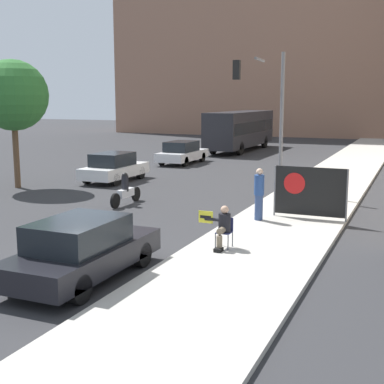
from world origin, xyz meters
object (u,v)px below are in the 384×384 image
Objects in this scene: jogger_on_sidewalk at (259,194)px; protest_banner at (309,191)px; seated_protester at (223,226)px; parked_car_curbside at (82,249)px; car_on_road_nearest at (114,167)px; traffic_light_pole at (265,101)px; city_bus_on_road at (241,128)px; car_on_road_midblock at (182,152)px; motorcycle_on_road at (126,191)px; street_tree_near_curb at (13,96)px.

protest_banner is at bearing 178.29° from jogger_on_sidewalk.
jogger_on_sidewalk is (-0.06, 3.77, 0.28)m from seated_protester.
car_on_road_nearest is at bearing 118.62° from parked_car_curbside.
traffic_light_pole reaches higher than seated_protester.
parked_car_curbside is 0.40× the size of city_bus_on_road.
traffic_light_pole is at bearing -68.92° from city_bus_on_road.
traffic_light_pole is 1.31× the size of car_on_road_midblock.
parked_car_curbside is at bearing -78.48° from city_bus_on_road.
jogger_on_sidewalk is 11.33m from car_on_road_nearest.
jogger_on_sidewalk is at bearing -70.50° from city_bus_on_road.
jogger_on_sidewalk is 0.16× the size of city_bus_on_road.
parked_car_curbside is at bearing -61.38° from car_on_road_nearest.
protest_banner is 0.60× the size of car_on_road_nearest.
seated_protester is 0.28× the size of car_on_road_nearest.
car_on_road_nearest is (-9.50, 6.17, -0.30)m from jogger_on_sidewalk.
protest_banner reaches higher than seated_protester.
parked_car_curbside is 22.90m from car_on_road_midblock.
motorcycle_on_road is 8.05m from street_tree_near_curb.
traffic_light_pole is 1.00× the size of street_tree_near_curb.
city_bus_on_road is (-8.73, 28.24, 1.07)m from seated_protester.
motorcycle_on_road is 0.37× the size of street_tree_near_curb.
street_tree_near_curb is at bearing 136.87° from parked_car_curbside.
jogger_on_sidewalk is 7.53m from parked_car_curbside.
car_on_road_midblock is (0.08, 8.37, -0.01)m from car_on_road_nearest.
motorcycle_on_road is (-4.40, -4.67, -3.58)m from traffic_light_pole.
jogger_on_sidewalk is at bearing -33.00° from car_on_road_nearest.
parked_car_curbside is (-2.28, -3.41, -0.03)m from seated_protester.
seated_protester is 0.27× the size of parked_car_curbside.
protest_banner is 0.42× the size of traffic_light_pole.
motorcycle_on_road is (2.81, -23.38, -1.28)m from city_bus_on_road.
jogger_on_sidewalk is at bearing -75.85° from traffic_light_pole.
traffic_light_pole is 12.34m from car_on_road_midblock.
seated_protester is 3.79m from jogger_on_sidewalk.
car_on_road_midblock is at bearing 128.79° from protest_banner.
traffic_light_pole reaches higher than street_tree_near_curb.
motorcycle_on_road is at bearing 113.77° from parked_car_curbside.
street_tree_near_curb reaches higher than car_on_road_midblock.
protest_banner reaches higher than motorcycle_on_road.
street_tree_near_curb is at bearing -44.52° from jogger_on_sidewalk.
protest_banner is (1.53, 0.92, 0.04)m from jogger_on_sidewalk.
parked_car_curbside is (-2.21, -7.19, -0.31)m from jogger_on_sidewalk.
car_on_road_midblock reaches higher than motorcycle_on_road.
protest_banner reaches higher than jogger_on_sidewalk.
car_on_road_midblock is at bearing 89.46° from car_on_road_nearest.
street_tree_near_curb is at bearing -133.11° from car_on_road_nearest.
city_bus_on_road reaches higher than car_on_road_midblock.
seated_protester is at bearing 56.31° from parked_car_curbside.
car_on_road_midblock is at bearing -94.37° from city_bus_on_road.
jogger_on_sidewalk is at bearing 72.90° from parked_car_curbside.
parked_car_curbside is at bearing -43.13° from street_tree_near_curb.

